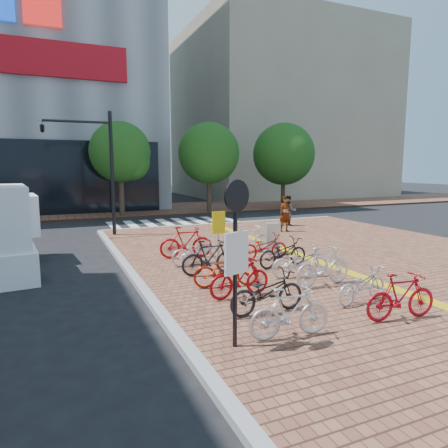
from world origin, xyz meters
name	(u,v)px	position (x,y,z in m)	size (l,w,h in m)	color
ground	(307,292)	(0.00, 0.00, 0.00)	(120.00, 120.00, 0.00)	black
kerb_north	(228,224)	(3.00, 12.00, 0.08)	(14.00, 0.25, 0.15)	gray
far_sidewalk	(142,210)	(0.00, 21.00, 0.07)	(70.00, 8.00, 0.15)	brown
building_beige	(277,116)	(18.00, 32.00, 9.00)	(20.00, 18.00, 18.00)	gray
crosswalk	(175,223)	(0.50, 14.00, 0.01)	(7.50, 4.00, 0.01)	silver
street_trees	(223,155)	(5.04, 17.45, 4.10)	(16.20, 4.60, 6.35)	#38281E
bike_0	(290,312)	(-2.14, -2.50, 0.64)	(0.46, 1.62, 0.98)	silver
bike_1	(267,292)	(-1.92, -1.23, 0.62)	(0.62, 1.79, 0.94)	black
bike_2	(240,277)	(-2.00, -0.03, 0.64)	(0.46, 1.64, 0.98)	#A50B12
bike_3	(226,270)	(-1.96, 0.87, 0.61)	(0.62, 1.77, 0.93)	#A01E0B
bike_4	(210,257)	(-1.93, 2.16, 0.67)	(0.49, 1.73, 1.04)	black
bike_5	(196,252)	(-1.91, 3.41, 0.59)	(0.58, 1.68, 0.88)	silver
bike_6	(186,242)	(-1.89, 4.52, 0.70)	(0.52, 1.84, 1.11)	red
bike_7	(401,296)	(0.45, -2.65, 0.65)	(0.47, 1.66, 1.00)	#A30B17
bike_8	(362,285)	(0.46, -1.51, 0.57)	(0.56, 1.60, 0.84)	silver
bike_9	(323,266)	(0.45, -0.07, 0.68)	(0.50, 1.78, 1.07)	silver
bike_10	(300,262)	(0.35, 0.86, 0.61)	(0.61, 1.74, 0.91)	silver
bike_11	(283,252)	(0.53, 2.08, 0.62)	(0.62, 1.78, 0.93)	black
bike_12	(264,247)	(0.48, 3.22, 0.59)	(0.59, 1.68, 0.88)	#A90D0C
bike_13	(248,239)	(0.48, 4.42, 0.67)	(0.49, 1.75, 1.05)	white
pedestrian_a	(285,214)	(4.27, 8.00, 1.02)	(0.63, 0.42, 1.74)	gray
pedestrian_b	(289,211)	(5.44, 9.50, 0.96)	(0.78, 0.61, 1.61)	#535569
utility_box	(272,238)	(1.20, 3.96, 0.71)	(0.51, 0.37, 1.12)	#BCBCC1
yellow_sign	(219,227)	(-1.10, 3.47, 1.33)	(0.46, 0.12, 1.70)	#B7B7BC
notice_sign	(236,244)	(-3.23, -2.46, 2.01)	(0.53, 0.22, 2.95)	black
traffic_light_pole	(81,150)	(-4.80, 10.40, 4.02)	(3.01, 1.16, 5.61)	black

